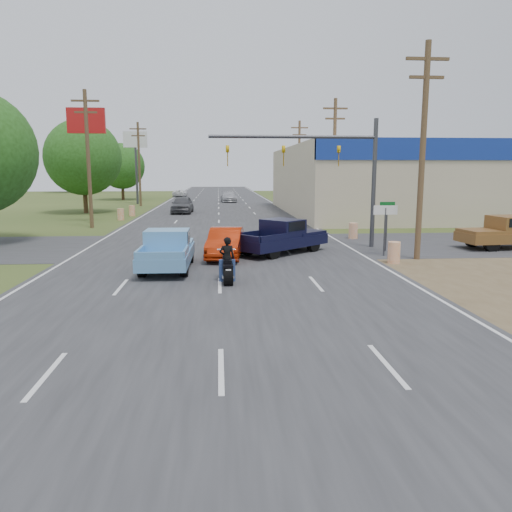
{
  "coord_description": "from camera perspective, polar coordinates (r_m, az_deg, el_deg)",
  "views": [
    {
      "loc": [
        -0.01,
        -10.03,
        4.17
      ],
      "look_at": [
        1.26,
        6.85,
        1.3
      ],
      "focal_mm": 35.0,
      "sensor_mm": 36.0,
      "label": 1
    }
  ],
  "objects": [
    {
      "name": "red_convertible",
      "position": [
        24.34,
        -3.48,
        1.47
      ],
      "size": [
        2.06,
        4.55,
        1.45
      ],
      "primitive_type": "imported",
      "rotation": [
        0.0,
        0.0,
        -0.12
      ],
      "color": "#AC2407",
      "rests_on": "ground"
    },
    {
      "name": "tree_6",
      "position": [
        109.25,
        -20.57,
        10.25
      ],
      "size": [
        8.82,
        8.82,
        10.92
      ],
      "color": "#422D19",
      "rests_on": "ground"
    },
    {
      "name": "barrel_3",
      "position": [
        48.86,
        -13.98,
        5.03
      ],
      "size": [
        0.56,
        0.56,
        1.0
      ],
      "primitive_type": "cylinder",
      "color": "orange",
      "rests_on": "ground"
    },
    {
      "name": "barrel_2",
      "position": [
        44.99,
        -15.21,
        4.61
      ],
      "size": [
        0.56,
        0.56,
        1.0
      ],
      "primitive_type": "cylinder",
      "color": "orange",
      "rests_on": "ground"
    },
    {
      "name": "blue_pickup",
      "position": [
        21.84,
        -10.06,
        0.77
      ],
      "size": [
        2.09,
        5.21,
        1.72
      ],
      "rotation": [
        0.0,
        0.0,
        -0.02
      ],
      "color": "black",
      "rests_on": "ground"
    },
    {
      "name": "street_name_sign",
      "position": [
        27.13,
        14.71,
        3.89
      ],
      "size": [
        0.8,
        0.08,
        2.61
      ],
      "color": "#3F3F44",
      "rests_on": "ground"
    },
    {
      "name": "lane_sign",
      "position": [
        25.5,
        14.55,
        4.21
      ],
      "size": [
        1.2,
        0.08,
        2.52
      ],
      "color": "#3F3F44",
      "rests_on": "ground"
    },
    {
      "name": "distant_car_white",
      "position": [
        85.02,
        -8.68,
        7.11
      ],
      "size": [
        2.38,
        4.49,
        1.2
      ],
      "primitive_type": "imported",
      "rotation": [
        0.0,
        0.0,
        3.05
      ],
      "color": "white",
      "rests_on": "ground"
    },
    {
      "name": "distant_car_grey",
      "position": [
        51.25,
        -8.42,
        5.82
      ],
      "size": [
        2.21,
        5.1,
        1.71
      ],
      "primitive_type": "imported",
      "rotation": [
        0.0,
        0.0,
        -0.04
      ],
      "color": "#4C4D51",
      "rests_on": "ground"
    },
    {
      "name": "utility_pole_5",
      "position": [
        39.21,
        -18.64,
        10.81
      ],
      "size": [
        2.0,
        0.28,
        10.0
      ],
      "color": "#4C3823",
      "rests_on": "ground"
    },
    {
      "name": "utility_pole_6",
      "position": [
        62.76,
        -13.21,
        10.42
      ],
      "size": [
        2.0,
        0.28,
        10.0
      ],
      "color": "#4C3823",
      "rests_on": "ground"
    },
    {
      "name": "tree_2",
      "position": [
        77.35,
        -15.09,
        9.88
      ],
      "size": [
        6.72,
        6.72,
        8.32
      ],
      "color": "#422D19",
      "rests_on": "ground"
    },
    {
      "name": "tree_5",
      "position": [
        109.25,
        11.85,
        10.32
      ],
      "size": [
        7.98,
        7.98,
        9.88
      ],
      "color": "#422D19",
      "rests_on": "ground"
    },
    {
      "name": "motorcycle",
      "position": [
        19.02,
        -3.31,
        -1.47
      ],
      "size": [
        0.71,
        2.29,
        1.16
      ],
      "rotation": [
        0.0,
        0.0,
        0.03
      ],
      "color": "black",
      "rests_on": "ground"
    },
    {
      "name": "distant_car_silver",
      "position": [
        69.6,
        -3.15,
        6.78
      ],
      "size": [
        2.33,
        5.12,
        1.46
      ],
      "primitive_type": "imported",
      "rotation": [
        0.0,
        0.0,
        0.06
      ],
      "color": "#AFAFB4",
      "rests_on": "ground"
    },
    {
      "name": "pole_sign_left_far",
      "position": [
        66.93,
        -13.61,
        11.93
      ],
      "size": [
        3.0,
        0.35,
        9.2
      ],
      "color": "#3F3F44",
      "rests_on": "ground"
    },
    {
      "name": "cross_road",
      "position": [
        28.34,
        -4.23,
        1.16
      ],
      "size": [
        120.0,
        10.0,
        0.02
      ],
      "primitive_type": "cube",
      "color": "#2D2D30",
      "rests_on": "ground"
    },
    {
      "name": "dirt_verge",
      "position": [
        23.23,
        24.09,
        -1.55
      ],
      "size": [
        8.0,
        18.0,
        0.01
      ],
      "primitive_type": "cube",
      "color": "brown",
      "rests_on": "ground"
    },
    {
      "name": "brown_pickup",
      "position": [
        30.56,
        26.75,
        2.45
      ],
      "size": [
        5.56,
        2.6,
        1.78
      ],
      "rotation": [
        0.0,
        0.0,
        1.67
      ],
      "color": "black",
      "rests_on": "ground"
    },
    {
      "name": "utility_pole_2",
      "position": [
        42.13,
        8.92,
        11.07
      ],
      "size": [
        2.0,
        0.28,
        10.0
      ],
      "color": "#4C3823",
      "rests_on": "ground"
    },
    {
      "name": "main_road",
      "position": [
        50.2,
        -4.28,
        4.85
      ],
      "size": [
        15.0,
        180.0,
        0.02
      ],
      "primitive_type": "cube",
      "color": "#2D2D30",
      "rests_on": "ground"
    },
    {
      "name": "barrel_0",
      "position": [
        23.73,
        15.5,
        0.37
      ],
      "size": [
        0.56,
        0.56,
        1.0
      ],
      "primitive_type": "cylinder",
      "color": "orange",
      "rests_on": "ground"
    },
    {
      "name": "pole_sign_left_near",
      "position": [
        43.42,
        -18.77,
        13.09
      ],
      "size": [
        3.0,
        0.35,
        9.2
      ],
      "color": "#3F3F44",
      "rests_on": "ground"
    },
    {
      "name": "signal_mast",
      "position": [
        27.66,
        8.03,
        10.84
      ],
      "size": [
        9.12,
        0.4,
        7.0
      ],
      "color": "#3F3F44",
      "rests_on": "ground"
    },
    {
      "name": "navy_pickup",
      "position": [
        25.73,
        3.09,
        2.28
      ],
      "size": [
        5.31,
        5.06,
        1.76
      ],
      "rotation": [
        0.0,
        0.0,
        -0.84
      ],
      "color": "black",
      "rests_on": "ground"
    },
    {
      "name": "utility_pole_3",
      "position": [
        59.8,
        4.94,
        10.69
      ],
      "size": [
        2.0,
        0.28,
        10.0
      ],
      "color": "#4C3823",
      "rests_on": "ground"
    },
    {
      "name": "rider",
      "position": [
        19.03,
        -3.32,
        -0.54
      ],
      "size": [
        0.61,
        0.41,
        1.64
      ],
      "primitive_type": "imported",
      "rotation": [
        0.0,
        0.0,
        3.18
      ],
      "color": "black",
      "rests_on": "ground"
    },
    {
      "name": "tree_1",
      "position": [
        53.77,
        -19.16,
        10.6
      ],
      "size": [
        7.56,
        7.56,
        9.36
      ],
      "color": "#422D19",
      "rests_on": "ground"
    },
    {
      "name": "barrel_1",
      "position": [
        31.88,
        11.05,
        2.84
      ],
      "size": [
        0.56,
        0.56,
        1.0
      ],
      "primitive_type": "cylinder",
      "color": "orange",
      "rests_on": "ground"
    },
    {
      "name": "ground",
      "position": [
        10.86,
        -4.01,
        -12.98
      ],
      "size": [
        200.0,
        200.0,
        0.0
      ],
      "primitive_type": "plane",
      "color": "#32431A",
      "rests_on": "ground"
    },
    {
      "name": "utility_pole_1",
      "position": [
        24.94,
        18.53,
        11.78
      ],
      "size": [
        2.0,
        0.28,
        10.0
      ],
      "color": "#4C3823",
      "rests_on": "ground"
    }
  ]
}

